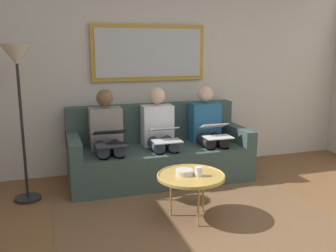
{
  "coord_description": "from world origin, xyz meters",
  "views": [
    {
      "loc": [
        1.25,
        2.26,
        1.63
      ],
      "look_at": [
        0.0,
        -1.7,
        0.75
      ],
      "focal_mm": 40.21,
      "sensor_mm": 36.0,
      "label": 1
    }
  ],
  "objects_px": {
    "laptop_black": "(110,138)",
    "couch": "(158,154)",
    "cup": "(198,172)",
    "standing_lamp": "(18,73)",
    "person_middle": "(159,132)",
    "person_right": "(107,135)",
    "laptop_silver": "(165,134)",
    "laptop_white": "(215,131)",
    "coffee_table": "(191,176)",
    "framed_mirror": "(149,53)",
    "person_left": "(208,128)",
    "bowl": "(184,172)"
  },
  "relations": [
    {
      "from": "laptop_black",
      "to": "couch",
      "type": "bearing_deg",
      "value": -154.78
    },
    {
      "from": "couch",
      "to": "cup",
      "type": "distance_m",
      "value": 1.28
    },
    {
      "from": "cup",
      "to": "standing_lamp",
      "type": "distance_m",
      "value": 2.07
    },
    {
      "from": "person_middle",
      "to": "person_right",
      "type": "xyz_separation_m",
      "value": [
        0.64,
        0.0,
        0.0
      ]
    },
    {
      "from": "cup",
      "to": "standing_lamp",
      "type": "relative_size",
      "value": 0.05
    },
    {
      "from": "laptop_silver",
      "to": "standing_lamp",
      "type": "relative_size",
      "value": 0.22
    },
    {
      "from": "cup",
      "to": "standing_lamp",
      "type": "bearing_deg",
      "value": -32.17
    },
    {
      "from": "cup",
      "to": "laptop_silver",
      "type": "relative_size",
      "value": 0.25
    },
    {
      "from": "laptop_white",
      "to": "person_right",
      "type": "relative_size",
      "value": 0.32
    },
    {
      "from": "couch",
      "to": "coffee_table",
      "type": "height_order",
      "value": "couch"
    },
    {
      "from": "coffee_table",
      "to": "cup",
      "type": "relative_size",
      "value": 7.2
    },
    {
      "from": "person_middle",
      "to": "standing_lamp",
      "type": "distance_m",
      "value": 1.74
    },
    {
      "from": "framed_mirror",
      "to": "laptop_black",
      "type": "height_order",
      "value": "framed_mirror"
    },
    {
      "from": "couch",
      "to": "framed_mirror",
      "type": "relative_size",
      "value": 1.48
    },
    {
      "from": "framed_mirror",
      "to": "coffee_table",
      "type": "xyz_separation_m",
      "value": [
        0.02,
        1.61,
        -1.13
      ]
    },
    {
      "from": "couch",
      "to": "framed_mirror",
      "type": "distance_m",
      "value": 1.3
    },
    {
      "from": "person_left",
      "to": "laptop_silver",
      "type": "relative_size",
      "value": 3.16
    },
    {
      "from": "laptop_white",
      "to": "standing_lamp",
      "type": "xyz_separation_m",
      "value": [
        2.19,
        -0.04,
        0.75
      ]
    },
    {
      "from": "person_left",
      "to": "couch",
      "type": "bearing_deg",
      "value": -6.13
    },
    {
      "from": "framed_mirror",
      "to": "laptop_black",
      "type": "distance_m",
      "value": 1.32
    },
    {
      "from": "person_middle",
      "to": "laptop_black",
      "type": "relative_size",
      "value": 3.01
    },
    {
      "from": "laptop_black",
      "to": "laptop_silver",
      "type": "bearing_deg",
      "value": 179.4
    },
    {
      "from": "bowl",
      "to": "person_left",
      "type": "distance_m",
      "value": 1.34
    },
    {
      "from": "coffee_table",
      "to": "person_middle",
      "type": "bearing_deg",
      "value": -91.18
    },
    {
      "from": "couch",
      "to": "bowl",
      "type": "distance_m",
      "value": 1.2
    },
    {
      "from": "laptop_silver",
      "to": "standing_lamp",
      "type": "height_order",
      "value": "standing_lamp"
    },
    {
      "from": "bowl",
      "to": "laptop_white",
      "type": "relative_size",
      "value": 0.46
    },
    {
      "from": "couch",
      "to": "laptop_white",
      "type": "xyz_separation_m",
      "value": [
        -0.64,
        0.3,
        0.31
      ]
    },
    {
      "from": "framed_mirror",
      "to": "bowl",
      "type": "xyz_separation_m",
      "value": [
        0.08,
        1.58,
        -1.09
      ]
    },
    {
      "from": "framed_mirror",
      "to": "couch",
      "type": "bearing_deg",
      "value": 90.0
    },
    {
      "from": "couch",
      "to": "standing_lamp",
      "type": "height_order",
      "value": "standing_lamp"
    },
    {
      "from": "couch",
      "to": "laptop_white",
      "type": "distance_m",
      "value": 0.77
    },
    {
      "from": "laptop_black",
      "to": "standing_lamp",
      "type": "bearing_deg",
      "value": -2.13
    },
    {
      "from": "coffee_table",
      "to": "person_left",
      "type": "xyz_separation_m",
      "value": [
        -0.66,
        -1.15,
        0.18
      ]
    },
    {
      "from": "person_left",
      "to": "standing_lamp",
      "type": "relative_size",
      "value": 0.69
    },
    {
      "from": "bowl",
      "to": "standing_lamp",
      "type": "height_order",
      "value": "standing_lamp"
    },
    {
      "from": "coffee_table",
      "to": "cup",
      "type": "bearing_deg",
      "value": 141.12
    },
    {
      "from": "framed_mirror",
      "to": "person_left",
      "type": "height_order",
      "value": "framed_mirror"
    },
    {
      "from": "bowl",
      "to": "person_left",
      "type": "relative_size",
      "value": 0.15
    },
    {
      "from": "cup",
      "to": "person_left",
      "type": "relative_size",
      "value": 0.08
    },
    {
      "from": "person_middle",
      "to": "laptop_black",
      "type": "bearing_deg",
      "value": 19.98
    },
    {
      "from": "cup",
      "to": "laptop_white",
      "type": "xyz_separation_m",
      "value": [
        -0.61,
        -0.96,
        0.14
      ]
    },
    {
      "from": "laptop_silver",
      "to": "person_right",
      "type": "xyz_separation_m",
      "value": [
        0.64,
        -0.24,
        -0.02
      ]
    },
    {
      "from": "couch",
      "to": "laptop_black",
      "type": "height_order",
      "value": "couch"
    },
    {
      "from": "bowl",
      "to": "laptop_silver",
      "type": "height_order",
      "value": "laptop_silver"
    },
    {
      "from": "coffee_table",
      "to": "standing_lamp",
      "type": "height_order",
      "value": "standing_lamp"
    },
    {
      "from": "cup",
      "to": "person_middle",
      "type": "distance_m",
      "value": 1.2
    },
    {
      "from": "cup",
      "to": "laptop_black",
      "type": "relative_size",
      "value": 0.24
    },
    {
      "from": "couch",
      "to": "bowl",
      "type": "relative_size",
      "value": 13.1
    },
    {
      "from": "couch",
      "to": "laptop_silver",
      "type": "relative_size",
      "value": 6.1
    }
  ]
}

